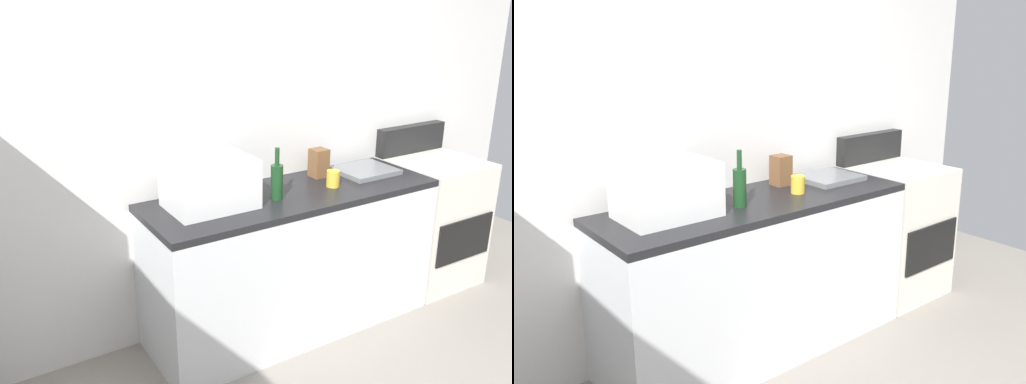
# 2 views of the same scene
# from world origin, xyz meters

# --- Properties ---
(wall_back) EXTENTS (5.00, 0.10, 2.60)m
(wall_back) POSITION_xyz_m (0.00, 1.55, 1.30)
(wall_back) COLOR silver
(wall_back) RESTS_ON ground_plane
(kitchen_counter) EXTENTS (1.80, 0.60, 0.90)m
(kitchen_counter) POSITION_xyz_m (0.30, 1.20, 0.45)
(kitchen_counter) COLOR silver
(kitchen_counter) RESTS_ON ground_plane
(stove_oven) EXTENTS (0.60, 0.61, 1.10)m
(stove_oven) POSITION_xyz_m (1.52, 1.21, 0.47)
(stove_oven) COLOR silver
(stove_oven) RESTS_ON ground_plane
(microwave) EXTENTS (0.46, 0.34, 0.27)m
(microwave) POSITION_xyz_m (-0.23, 1.24, 1.04)
(microwave) COLOR white
(microwave) RESTS_ON kitchen_counter
(sink_basin) EXTENTS (0.36, 0.32, 0.03)m
(sink_basin) POSITION_xyz_m (0.91, 1.26, 0.92)
(sink_basin) COLOR slate
(sink_basin) RESTS_ON kitchen_counter
(wine_bottle) EXTENTS (0.07, 0.07, 0.30)m
(wine_bottle) POSITION_xyz_m (0.15, 1.15, 1.01)
(wine_bottle) COLOR #193F1E
(wine_bottle) RESTS_ON kitchen_counter
(coffee_mug) EXTENTS (0.08, 0.08, 0.10)m
(coffee_mug) POSITION_xyz_m (0.56, 1.15, 0.95)
(coffee_mug) COLOR gold
(coffee_mug) RESTS_ON kitchen_counter
(knife_block) EXTENTS (0.10, 0.10, 0.18)m
(knife_block) POSITION_xyz_m (0.60, 1.35, 0.99)
(knife_block) COLOR brown
(knife_block) RESTS_ON kitchen_counter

